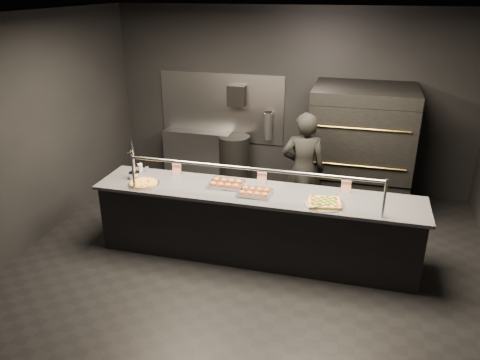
{
  "coord_description": "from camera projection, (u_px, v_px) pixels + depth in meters",
  "views": [
    {
      "loc": [
        1.16,
        -5.16,
        3.31
      ],
      "look_at": [
        -0.26,
        0.2,
        0.97
      ],
      "focal_mm": 35.0,
      "sensor_mm": 36.0,
      "label": 1
    }
  ],
  "objects": [
    {
      "name": "fire_extinguisher",
      "position": [
        268.0,
        126.0,
        7.96
      ],
      "size": [
        0.14,
        0.14,
        0.51
      ],
      "color": "#B2B2B7",
      "rests_on": "room"
    },
    {
      "name": "towel_dispenser",
      "position": [
        237.0,
        96.0,
        7.89
      ],
      "size": [
        0.3,
        0.2,
        0.35
      ],
      "primitive_type": "cube",
      "color": "black",
      "rests_on": "room"
    },
    {
      "name": "slider_tray_a",
      "position": [
        226.0,
        184.0,
        5.96
      ],
      "size": [
        0.48,
        0.38,
        0.07
      ],
      "color": "silver",
      "rests_on": "service_counter"
    },
    {
      "name": "condiment_jar",
      "position": [
        142.0,
        168.0,
        6.41
      ],
      "size": [
        0.16,
        0.06,
        0.1
      ],
      "color": "silver",
      "rests_on": "service_counter"
    },
    {
      "name": "prep_shelf",
      "position": [
        198.0,
        155.0,
        8.42
      ],
      "size": [
        1.2,
        0.35,
        0.9
      ],
      "primitive_type": "cube",
      "color": "#99999E",
      "rests_on": "ground"
    },
    {
      "name": "pizza_oven",
      "position": [
        360.0,
        148.0,
        7.18
      ],
      "size": [
        1.5,
        1.23,
        1.91
      ],
      "color": "black",
      "rests_on": "ground"
    },
    {
      "name": "beer_tap",
      "position": [
        133.0,
        167.0,
        6.13
      ],
      "size": [
        0.14,
        0.21,
        0.55
      ],
      "color": "silver",
      "rests_on": "service_counter"
    },
    {
      "name": "square_pizza",
      "position": [
        324.0,
        203.0,
        5.46
      ],
      "size": [
        0.47,
        0.47,
        0.05
      ],
      "color": "silver",
      "rests_on": "service_counter"
    },
    {
      "name": "tent_cards",
      "position": [
        259.0,
        177.0,
        6.02
      ],
      "size": [
        2.36,
        0.04,
        0.15
      ],
      "color": "white",
      "rests_on": "service_counter"
    },
    {
      "name": "room",
      "position": [
        256.0,
        146.0,
        5.62
      ],
      "size": [
        6.04,
        6.0,
        3.0
      ],
      "color": "black",
      "rests_on": "ground"
    },
    {
      "name": "trash_bin",
      "position": [
        234.0,
        161.0,
        8.17
      ],
      "size": [
        0.53,
        0.53,
        0.89
      ],
      "primitive_type": "cylinder",
      "color": "black",
      "rests_on": "ground"
    },
    {
      "name": "worker",
      "position": [
        303.0,
        170.0,
        6.66
      ],
      "size": [
        0.68,
        0.51,
        1.69
      ],
      "primitive_type": "imported",
      "rotation": [
        0.0,
        0.0,
        3.32
      ],
      "color": "black",
      "rests_on": "ground"
    },
    {
      "name": "slider_tray_b",
      "position": [
        255.0,
        192.0,
        5.72
      ],
      "size": [
        0.42,
        0.32,
        0.06
      ],
      "color": "silver",
      "rests_on": "service_counter"
    },
    {
      "name": "service_counter",
      "position": [
        256.0,
        224.0,
        5.97
      ],
      "size": [
        4.1,
        0.78,
        1.37
      ],
      "color": "black",
      "rests_on": "ground"
    },
    {
      "name": "round_pizza",
      "position": [
        144.0,
        183.0,
        6.0
      ],
      "size": [
        0.41,
        0.41,
        0.03
      ],
      "color": "silver",
      "rests_on": "service_counter"
    }
  ]
}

